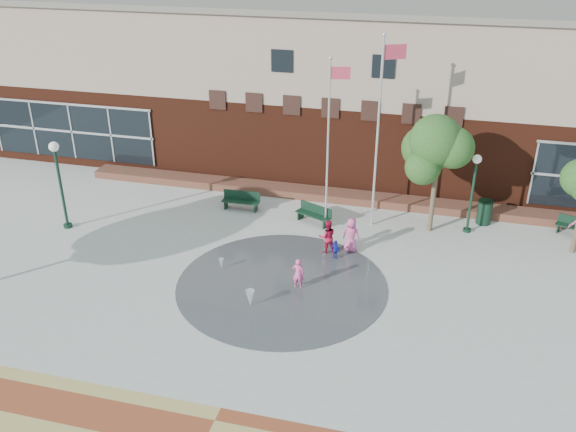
% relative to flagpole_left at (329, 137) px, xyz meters
% --- Properties ---
extents(ground, '(120.00, 120.00, 0.00)m').
position_rel_flagpole_left_xyz_m(ground, '(-0.71, -8.50, -4.44)').
color(ground, '#666056').
rests_on(ground, ground).
extents(plaza_concrete, '(46.00, 18.00, 0.01)m').
position_rel_flagpole_left_xyz_m(plaza_concrete, '(-0.71, -4.50, -4.44)').
color(plaza_concrete, '#A8A8A0').
rests_on(plaza_concrete, ground).
extents(splash_pad, '(8.40, 8.40, 0.01)m').
position_rel_flagpole_left_xyz_m(splash_pad, '(-0.71, -5.50, -4.44)').
color(splash_pad, '#383A3D').
rests_on(splash_pad, ground).
extents(library_building, '(44.40, 10.40, 9.20)m').
position_rel_flagpole_left_xyz_m(library_building, '(-0.71, 8.97, 0.20)').
color(library_building, '#481C0F').
rests_on(library_building, ground).
extents(flower_bed, '(26.00, 1.20, 0.40)m').
position_rel_flagpole_left_xyz_m(flower_bed, '(-0.71, 3.10, -4.44)').
color(flower_bed, maroon).
rests_on(flower_bed, ground).
extents(flagpole_left, '(0.93, 0.24, 7.97)m').
position_rel_flagpole_left_xyz_m(flagpole_left, '(0.00, 0.00, 0.00)').
color(flagpole_left, silver).
rests_on(flagpole_left, ground).
extents(flagpole_right, '(1.02, 0.51, 8.93)m').
position_rel_flagpole_left_xyz_m(flagpole_right, '(2.11, 0.69, 0.55)').
color(flagpole_right, silver).
rests_on(flagpole_right, ground).
extents(lamp_left, '(0.45, 0.45, 4.26)m').
position_rel_flagpole_left_xyz_m(lamp_left, '(-11.80, -3.19, -1.80)').
color(lamp_left, '#143121').
rests_on(lamp_left, ground).
extents(lamp_right, '(0.40, 0.40, 3.81)m').
position_rel_flagpole_left_xyz_m(lamp_right, '(6.45, 1.08, -2.07)').
color(lamp_right, '#143121').
rests_on(lamp_right, ground).
extents(bench_left, '(1.89, 0.57, 0.94)m').
position_rel_flagpole_left_xyz_m(bench_left, '(-4.49, 0.71, -4.14)').
color(bench_left, '#143121').
rests_on(bench_left, ground).
extents(bench_mid, '(1.85, 1.20, 0.91)m').
position_rel_flagpole_left_xyz_m(bench_mid, '(-0.67, 0.15, -4.15)').
color(bench_mid, '#143121').
rests_on(bench_mid, ground).
extents(bench_right, '(1.76, 1.08, 0.86)m').
position_rel_flagpole_left_xyz_m(bench_right, '(11.23, 1.90, -4.16)').
color(bench_right, '#143121').
rests_on(bench_right, ground).
extents(trash_can, '(0.73, 0.73, 1.20)m').
position_rel_flagpole_left_xyz_m(trash_can, '(7.20, 2.15, -3.83)').
color(trash_can, '#143121').
rests_on(trash_can, ground).
extents(tree_mid, '(3.13, 3.13, 5.29)m').
position_rel_flagpole_left_xyz_m(tree_mid, '(4.76, 0.76, -0.59)').
color(tree_mid, '#4A3A2B').
rests_on(tree_mid, ground).
extents(water_jet_a, '(0.35, 0.35, 0.68)m').
position_rel_flagpole_left_xyz_m(water_jet_a, '(-1.47, -7.24, -4.44)').
color(water_jet_a, white).
rests_on(water_jet_a, ground).
extents(water_jet_b, '(0.21, 0.21, 0.47)m').
position_rel_flagpole_left_xyz_m(water_jet_b, '(-3.46, -4.96, -4.44)').
color(water_jet_b, white).
rests_on(water_jet_b, ground).
extents(child_splash, '(0.48, 0.32, 1.31)m').
position_rel_flagpole_left_xyz_m(child_splash, '(-0.04, -5.53, -3.78)').
color(child_splash, '#E45095').
rests_on(child_splash, ground).
extents(adult_red, '(0.91, 0.82, 1.55)m').
position_rel_flagpole_left_xyz_m(adult_red, '(0.51, -2.47, -3.67)').
color(adult_red, '#AC1435').
rests_on(adult_red, ground).
extents(adult_pink, '(0.84, 0.61, 1.59)m').
position_rel_flagpole_left_xyz_m(adult_pink, '(1.49, -2.08, -3.65)').
color(adult_pink, '#CF4D8B').
rests_on(adult_pink, ground).
extents(child_blue, '(0.56, 0.45, 0.89)m').
position_rel_flagpole_left_xyz_m(child_blue, '(0.97, -2.93, -4.00)').
color(child_blue, '#1929BA').
rests_on(child_blue, ground).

